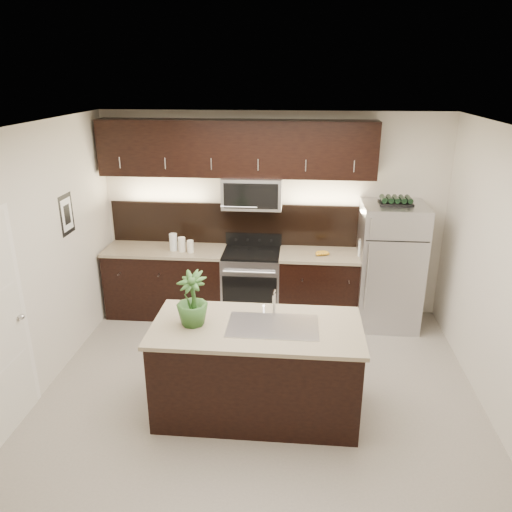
% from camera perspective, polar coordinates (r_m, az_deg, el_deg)
% --- Properties ---
extents(ground, '(4.50, 4.50, 0.00)m').
position_cam_1_polar(ground, '(5.45, 0.44, -15.00)').
color(ground, gray).
rests_on(ground, ground).
extents(room_walls, '(4.52, 4.02, 2.71)m').
position_cam_1_polar(room_walls, '(4.66, -0.91, 2.08)').
color(room_walls, beige).
rests_on(room_walls, ground).
extents(counter_run, '(3.51, 0.65, 0.94)m').
position_cam_1_polar(counter_run, '(6.74, -2.23, -3.16)').
color(counter_run, black).
rests_on(counter_run, ground).
extents(upper_fixtures, '(3.49, 0.40, 1.66)m').
position_cam_1_polar(upper_fixtures, '(6.40, -2.03, 11.21)').
color(upper_fixtures, black).
rests_on(upper_fixtures, counter_run).
extents(island, '(1.96, 0.96, 0.94)m').
position_cam_1_polar(island, '(4.91, 0.08, -12.77)').
color(island, black).
rests_on(island, ground).
extents(sink_faucet, '(0.84, 0.50, 0.28)m').
position_cam_1_polar(sink_faucet, '(4.66, 1.94, -7.79)').
color(sink_faucet, silver).
rests_on(sink_faucet, island).
extents(refrigerator, '(0.78, 0.71, 1.63)m').
position_cam_1_polar(refrigerator, '(6.60, 14.99, -1.14)').
color(refrigerator, '#B2B2B7').
rests_on(refrigerator, ground).
extents(wine_rack, '(0.40, 0.25, 0.10)m').
position_cam_1_polar(wine_rack, '(6.35, 15.70, 6.08)').
color(wine_rack, black).
rests_on(wine_rack, refrigerator).
extents(plant, '(0.39, 0.39, 0.52)m').
position_cam_1_polar(plant, '(4.62, -7.33, -4.87)').
color(plant, '#2A5120').
rests_on(plant, island).
extents(canisters, '(0.33, 0.15, 0.23)m').
position_cam_1_polar(canisters, '(6.59, -8.71, 1.40)').
color(canisters, silver).
rests_on(canisters, counter_run).
extents(french_press, '(0.11, 0.11, 0.32)m').
position_cam_1_polar(french_press, '(6.48, 12.06, 0.99)').
color(french_press, silver).
rests_on(french_press, counter_run).
extents(bananas, '(0.22, 0.20, 0.06)m').
position_cam_1_polar(bananas, '(6.43, 7.08, 0.32)').
color(bananas, '#C48A1B').
rests_on(bananas, counter_run).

